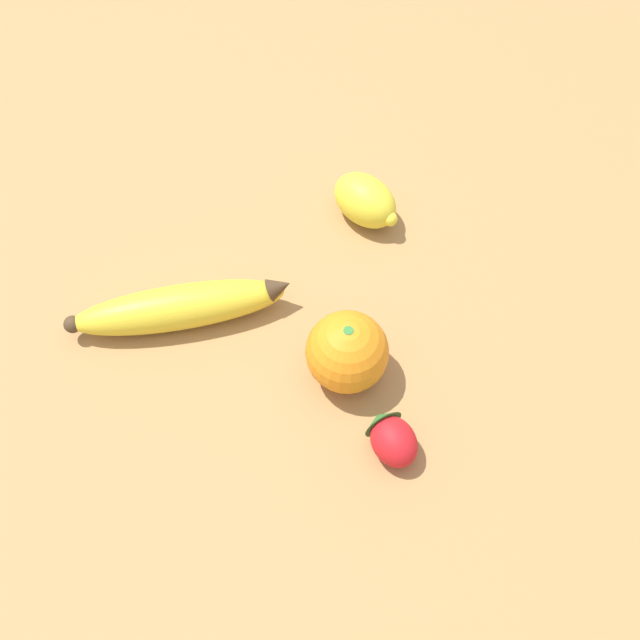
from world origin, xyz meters
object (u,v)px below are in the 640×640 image
Objects in this scene: lemon at (365,201)px; banana at (181,307)px; strawberry at (392,438)px; orange at (347,352)px.

banana is at bearing 122.23° from lemon.
orange is at bearing -1.20° from strawberry.
orange reaches higher than strawberry.
orange reaches higher than banana.
strawberry is at bearing 179.77° from lemon.
banana reaches higher than strawberry.
banana is 2.92× the size of orange.
banana is 0.18m from orange.
strawberry is at bearing -156.68° from orange.
orange is 0.84× the size of lemon.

